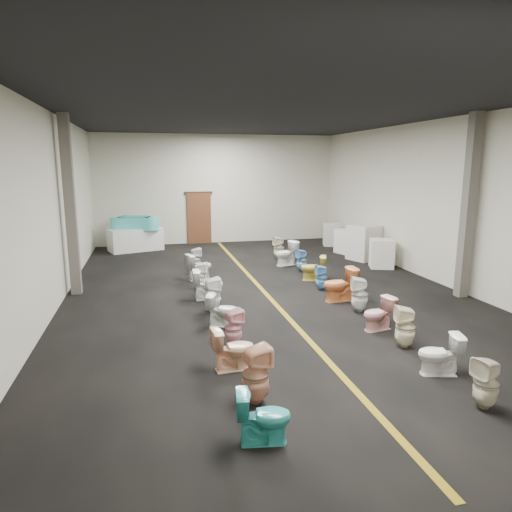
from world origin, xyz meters
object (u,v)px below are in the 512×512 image
Objects in this scene: toilet_right_7 at (313,268)px; toilet_left_6 at (208,284)px; toilet_right_1 at (440,354)px; toilet_right_2 at (405,327)px; toilet_left_2 at (233,349)px; toilet_left_9 at (195,260)px; toilet_left_8 at (199,267)px; toilet_right_9 at (286,253)px; toilet_left_7 at (201,276)px; toilet_right_8 at (302,260)px; toilet_left_0 at (263,417)px; toilet_right_10 at (279,248)px; toilet_right_5 at (340,285)px; toilet_right_0 at (486,383)px; appliance_crate_d at (331,235)px; toilet_right_3 at (378,314)px; toilet_left_5 at (212,295)px; display_table at (135,239)px; toilet_left_3 at (233,328)px; bathtub at (135,223)px; toilet_left_1 at (256,375)px; toilet_right_4 at (360,295)px; toilet_left_4 at (223,310)px; appliance_crate_b at (364,243)px; toilet_right_6 at (322,278)px; appliance_crate_c at (349,241)px.

toilet_left_6 is at bearing -48.27° from toilet_right_7.
toilet_right_1 is 1.10m from toilet_right_2.
toilet_left_2 is 7.06m from toilet_left_9.
toilet_left_8 is 0.97× the size of toilet_right_9.
toilet_left_7 reaches higher than toilet_right_8.
toilet_right_10 is (3.16, 10.26, 0.08)m from toilet_left_0.
toilet_right_10 is (-0.07, 5.09, -0.01)m from toilet_right_5.
toilet_right_5 is (0.09, 5.11, 0.05)m from toilet_right_0.
appliance_crate_d is 1.25× the size of toilet_right_8.
toilet_right_0 is at bearing -19.69° from toilet_right_9.
toilet_right_3 is 6.18m from toilet_right_9.
toilet_left_9 is (0.04, 4.02, -0.02)m from toilet_left_5.
toilet_left_5 is 6.02m from toilet_right_10.
toilet_left_3 is at bearing -79.22° from display_table.
bathtub reaches higher than toilet_left_1.
toilet_right_4 is 0.90m from toilet_right_5.
toilet_right_9 is (-0.18, 5.04, -0.01)m from toilet_right_4.
toilet_left_3 is at bearing -176.13° from toilet_left_6.
toilet_left_5 is (-0.04, 4.16, -0.03)m from toilet_left_1.
toilet_left_2 is at bearing -91.55° from toilet_right_1.
display_table is at bearing -3.05° from toilet_left_1.
toilet_right_3 is at bearing -14.51° from toilet_right_8.
toilet_left_6 is 0.92× the size of toilet_right_4.
toilet_left_3 is at bearing -121.60° from appliance_crate_d.
toilet_left_9 is at bearing 2.62° from toilet_left_6.
toilet_left_4 is at bearing -12.77° from toilet_left_1.
toilet_right_2 is at bearing -52.29° from bathtub.
toilet_right_10 is (-2.88, 0.68, -0.20)m from appliance_crate_b.
toilet_left_4 is 3.58m from toilet_right_2.
bathtub is (-0.00, 0.00, 0.64)m from display_table.
toilet_right_1 is at bearing 20.04° from toilet_right_7.
toilet_right_2 is (3.20, 0.16, 0.04)m from toilet_left_2.
toilet_right_5 is 1.22× the size of toilet_right_6.
appliance_crate_c is at bearing 119.72° from toilet_right_8.
toilet_left_2 is at bearing -124.53° from appliance_crate_c.
toilet_left_0 is 0.91× the size of toilet_right_0.
toilet_right_1 is (3.06, -3.98, -0.06)m from toilet_left_5.
toilet_right_1 is at bearing -2.36° from toilet_right_5.
bathtub reaches higher than appliance_crate_b.
display_table is 4.52m from toilet_left_9.
toilet_right_10 is (3.03, 1.16, 0.03)m from toilet_left_9.
toilet_left_0 is at bearing -22.69° from toilet_right_6.
toilet_left_9 is (-0.06, 6.13, 0.02)m from toilet_left_3.
toilet_right_0 reaches higher than toilet_right_6.
toilet_left_3 is 3.11m from toilet_right_2.
toilet_left_2 is 3.20m from toilet_right_2.
appliance_crate_c is 1.10× the size of toilet_right_10.
bathtub is 7.85m from appliance_crate_d.
appliance_crate_c reaches higher than toilet_right_7.
toilet_right_10 reaches higher than toilet_right_1.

